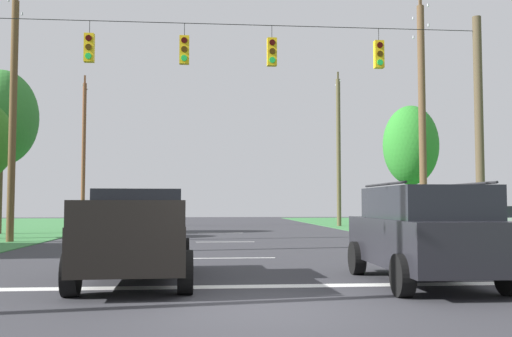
% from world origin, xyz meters
% --- Properties ---
extents(ground_plane, '(120.00, 120.00, 0.00)m').
position_xyz_m(ground_plane, '(0.00, 0.00, 0.00)').
color(ground_plane, '#333338').
extents(stop_bar_stripe, '(14.42, 0.45, 0.01)m').
position_xyz_m(stop_bar_stripe, '(0.00, 2.48, 0.00)').
color(stop_bar_stripe, white).
rests_on(stop_bar_stripe, ground).
extents(lane_dash_0, '(2.50, 0.15, 0.01)m').
position_xyz_m(lane_dash_0, '(0.00, 8.48, 0.00)').
color(lane_dash_0, white).
rests_on(lane_dash_0, ground).
extents(lane_dash_1, '(2.50, 0.15, 0.01)m').
position_xyz_m(lane_dash_1, '(0.00, 15.78, 0.00)').
color(lane_dash_1, white).
rests_on(lane_dash_1, ground).
extents(lane_dash_2, '(2.50, 0.15, 0.01)m').
position_xyz_m(lane_dash_2, '(0.00, 23.26, 0.00)').
color(lane_dash_2, white).
rests_on(lane_dash_2, ground).
extents(overhead_signal_span, '(17.41, 0.31, 8.20)m').
position_xyz_m(overhead_signal_span, '(0.05, 10.22, 4.58)').
color(overhead_signal_span, brown).
rests_on(overhead_signal_span, ground).
extents(pickup_truck, '(2.48, 5.49, 1.95)m').
position_xyz_m(pickup_truck, '(-2.31, 3.47, 0.97)').
color(pickup_truck, black).
rests_on(pickup_truck, ground).
extents(suv_black, '(2.27, 4.83, 2.05)m').
position_xyz_m(suv_black, '(3.59, 2.52, 1.06)').
color(suv_black, black).
rests_on(suv_black, ground).
extents(distant_car_crossing_white, '(4.33, 2.09, 1.52)m').
position_xyz_m(distant_car_crossing_white, '(11.45, 15.87, 0.79)').
color(distant_car_crossing_white, silver).
rests_on(distant_car_crossing_white, ground).
extents(utility_pole_mid_right, '(0.32, 1.92, 11.31)m').
position_xyz_m(utility_pole_mid_right, '(8.81, 16.00, 5.55)').
color(utility_pole_mid_right, brown).
rests_on(utility_pole_mid_right, ground).
extents(utility_pole_far_right, '(0.31, 1.56, 11.13)m').
position_xyz_m(utility_pole_far_right, '(8.67, 31.77, 5.44)').
color(utility_pole_far_right, brown).
rests_on(utility_pole_far_right, ground).
extents(utility_pole_mid_left, '(0.31, 1.87, 11.10)m').
position_xyz_m(utility_pole_mid_left, '(-9.06, 16.35, 5.35)').
color(utility_pole_mid_left, brown).
rests_on(utility_pole_mid_left, ground).
extents(utility_pole_far_left, '(0.28, 1.63, 10.71)m').
position_xyz_m(utility_pole_far_left, '(-9.40, 32.62, 5.24)').
color(utility_pole_far_left, brown).
rests_on(utility_pole_far_left, ground).
extents(tree_roadside_right, '(2.97, 2.97, 6.92)m').
position_xyz_m(tree_roadside_right, '(10.19, 21.31, 4.75)').
color(tree_roadside_right, brown).
rests_on(tree_roadside_right, ground).
extents(tree_roadside_left, '(3.90, 3.90, 8.83)m').
position_xyz_m(tree_roadside_left, '(-11.83, 23.00, 6.21)').
color(tree_roadside_left, brown).
rests_on(tree_roadside_left, ground).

